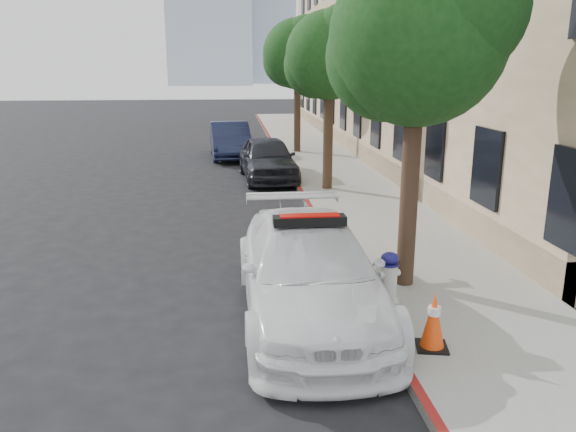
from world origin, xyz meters
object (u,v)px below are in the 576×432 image
Objects in this scene: parked_car_mid at (268,159)px; fire_hydrant at (389,280)px; traffic_cone at (433,321)px; police_car at (309,271)px; parked_car_far at (230,140)px.

parked_car_mid reaches higher than fire_hydrant.
parked_car_mid is 5.55× the size of traffic_cone.
parked_car_mid reaches higher than traffic_cone.
traffic_cone is at bearing -87.95° from parked_car_mid.
police_car is 6.57× the size of traffic_cone.
parked_car_mid is 4.94× the size of fire_hydrant.
parked_car_far is (-1.28, 5.18, 0.02)m from parked_car_mid.
police_car reaches higher than fire_hydrant.
parked_car_mid is at bearing 89.41° from police_car.
police_car is 1.26m from fire_hydrant.
traffic_cone is at bearing -85.57° from parked_car_far.
fire_hydrant is 1.12× the size of traffic_cone.
fire_hydrant is 1.43m from traffic_cone.
parked_car_far is at bearing 99.81° from parked_car_mid.
fire_hydrant is at bearing -88.24° from parked_car_mid.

